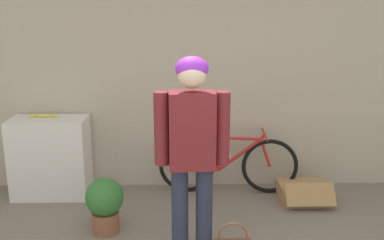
% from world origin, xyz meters
% --- Properties ---
extents(wall_back, '(8.00, 0.07, 2.60)m').
position_xyz_m(wall_back, '(0.00, 2.83, 1.30)').
color(wall_back, '#B7AD99').
rests_on(wall_back, ground_plane).
extents(side_shelf, '(0.84, 0.47, 0.90)m').
position_xyz_m(side_shelf, '(-1.49, 2.55, 0.45)').
color(side_shelf, white).
rests_on(side_shelf, ground_plane).
extents(person, '(0.61, 0.26, 1.75)m').
position_xyz_m(person, '(0.09, 1.15, 1.05)').
color(person, '#23283D').
rests_on(person, ground_plane).
extents(bicycle, '(1.61, 0.46, 0.72)m').
position_xyz_m(bicycle, '(0.53, 2.57, 0.35)').
color(bicycle, black).
rests_on(bicycle, ground_plane).
extents(banana, '(0.36, 0.09, 0.03)m').
position_xyz_m(banana, '(-1.56, 2.62, 0.92)').
color(banana, '#EAD64C').
rests_on(banana, side_shelf).
extents(cardboard_box, '(0.56, 0.55, 0.27)m').
position_xyz_m(cardboard_box, '(1.37, 2.33, 0.09)').
color(cardboard_box, '#A87F51').
rests_on(cardboard_box, ground_plane).
extents(potted_plant, '(0.36, 0.36, 0.55)m').
position_xyz_m(potted_plant, '(-0.73, 1.64, 0.31)').
color(potted_plant, brown).
rests_on(potted_plant, ground_plane).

